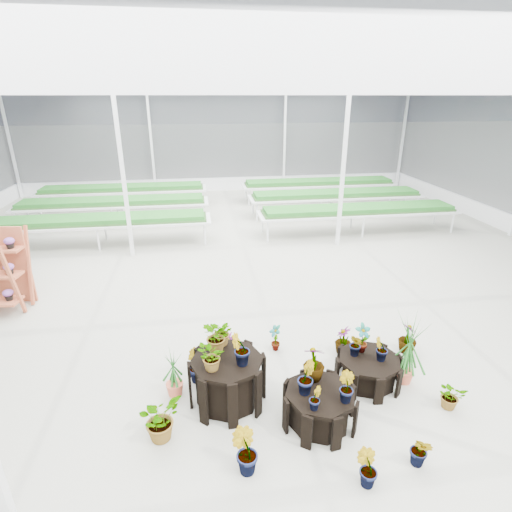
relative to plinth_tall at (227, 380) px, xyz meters
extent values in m
plane|color=gray|center=(0.81, 2.16, -0.37)|extent=(24.00, 24.00, 0.00)
cylinder|color=black|center=(0.00, 0.00, 0.00)|extent=(1.13, 1.13, 0.73)
cylinder|color=black|center=(1.20, -0.60, -0.11)|extent=(1.14, 1.14, 0.52)
cylinder|color=black|center=(2.20, 0.10, -0.14)|extent=(1.06, 1.06, 0.45)
imported|color=#1E5B1E|center=(-0.12, 0.22, 0.60)|extent=(0.45, 0.49, 0.47)
imported|color=#1E5B1E|center=(0.18, -0.15, 0.62)|extent=(0.35, 0.33, 0.50)
imported|color=#1E5B1E|center=(-0.03, 0.37, 0.57)|extent=(0.48, 0.49, 0.41)
imported|color=#1E5B1E|center=(-0.21, -0.20, 0.57)|extent=(0.42, 0.45, 0.41)
imported|color=#1E5B1E|center=(1.00, -0.56, 0.39)|extent=(0.30, 0.33, 0.48)
imported|color=#1E5B1E|center=(1.47, -0.79, 0.36)|extent=(0.22, 0.26, 0.42)
imported|color=#1E5B1E|center=(1.18, -0.32, 0.42)|extent=(0.36, 0.36, 0.53)
imported|color=#1E5B1E|center=(1.04, -0.87, 0.31)|extent=(0.22, 0.22, 0.32)
imported|color=#1E5B1E|center=(2.00, 0.19, 0.28)|extent=(0.21, 0.24, 0.39)
imported|color=#1E5B1E|center=(2.33, 0.02, 0.28)|extent=(0.26, 0.23, 0.40)
imported|color=#1E5B1E|center=(2.13, 0.28, 0.33)|extent=(0.27, 0.19, 0.49)
imported|color=#1E5B1E|center=(-0.92, -0.54, -0.06)|extent=(0.70, 0.72, 0.60)
imported|color=#1E5B1E|center=(-0.47, 0.54, -0.10)|extent=(0.35, 0.38, 0.54)
imported|color=#1E5B1E|center=(0.10, -1.21, -0.07)|extent=(0.42, 0.41, 0.59)
imported|color=#1E5B1E|center=(1.46, -1.59, -0.13)|extent=(0.33, 0.33, 0.47)
imported|color=#1E5B1E|center=(2.21, -1.46, -0.13)|extent=(0.30, 0.32, 0.47)
imported|color=#1E5B1E|center=(3.16, -0.60, -0.16)|extent=(0.42, 0.38, 0.41)
imported|color=#1E5B1E|center=(3.20, 0.76, -0.09)|extent=(0.37, 0.37, 0.56)
imported|color=#1E5B1E|center=(2.08, 0.88, -0.11)|extent=(0.37, 0.37, 0.52)
imported|color=#1E5B1E|center=(0.93, 1.16, -0.12)|extent=(0.23, 0.30, 0.50)
imported|color=#1E5B1E|center=(0.09, 0.82, -0.07)|extent=(0.39, 0.39, 0.60)
camera|label=1|loc=(-0.27, -4.69, 3.83)|focal=28.00mm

